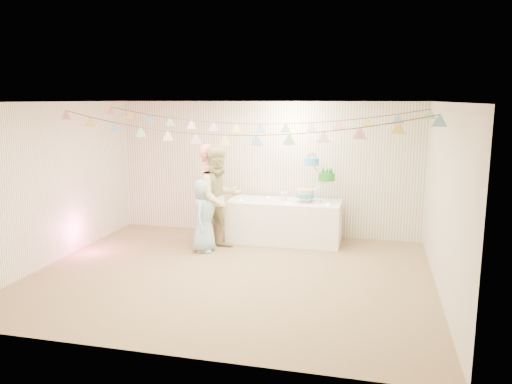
% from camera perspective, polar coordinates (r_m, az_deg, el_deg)
% --- Properties ---
extents(floor, '(6.00, 6.00, 0.00)m').
position_cam_1_polar(floor, '(7.73, -2.87, -9.41)').
color(floor, olive).
rests_on(floor, ground).
extents(ceiling, '(6.00, 6.00, 0.00)m').
position_cam_1_polar(ceiling, '(7.27, -3.06, 10.24)').
color(ceiling, white).
rests_on(ceiling, ground).
extents(back_wall, '(6.00, 6.00, 0.00)m').
position_cam_1_polar(back_wall, '(9.78, 1.20, 2.69)').
color(back_wall, white).
rests_on(back_wall, ground).
extents(front_wall, '(6.00, 6.00, 0.00)m').
position_cam_1_polar(front_wall, '(5.10, -10.99, -4.86)').
color(front_wall, white).
rests_on(front_wall, ground).
extents(left_wall, '(5.00, 5.00, 0.00)m').
position_cam_1_polar(left_wall, '(8.72, -22.23, 0.94)').
color(left_wall, white).
rests_on(left_wall, ground).
extents(right_wall, '(5.00, 5.00, 0.00)m').
position_cam_1_polar(right_wall, '(7.15, 20.75, -0.93)').
color(right_wall, white).
rests_on(right_wall, ground).
extents(table, '(2.08, 0.83, 0.78)m').
position_cam_1_polar(table, '(9.36, 3.26, -3.36)').
color(table, white).
rests_on(table, floor).
extents(cake_stand, '(0.76, 0.45, 0.85)m').
position_cam_1_polar(cake_stand, '(9.17, 6.75, 1.29)').
color(cake_stand, silver).
rests_on(cake_stand, table).
extents(cake_bottom, '(0.31, 0.31, 0.15)m').
position_cam_1_polar(cake_bottom, '(9.19, 5.74, -0.81)').
color(cake_bottom, teal).
rests_on(cake_bottom, cake_stand).
extents(cake_middle, '(0.27, 0.27, 0.22)m').
position_cam_1_polar(cake_middle, '(9.25, 7.92, 0.92)').
color(cake_middle, '#1B7E1D').
rests_on(cake_middle, cake_stand).
extents(cake_top_tier, '(0.25, 0.25, 0.19)m').
position_cam_1_polar(cake_top_tier, '(9.12, 6.38, 2.53)').
color(cake_top_tier, '#44ADD6').
rests_on(cake_top_tier, cake_stand).
extents(platter, '(0.30, 0.30, 0.02)m').
position_cam_1_polar(platter, '(9.36, -0.60, -1.03)').
color(platter, white).
rests_on(platter, table).
extents(posy, '(0.15, 0.15, 0.17)m').
position_cam_1_polar(posy, '(9.31, 3.18, -0.63)').
color(posy, white).
rests_on(posy, table).
extents(person_adult_a, '(0.63, 0.78, 1.85)m').
position_cam_1_polar(person_adult_a, '(9.12, -5.17, -0.32)').
color(person_adult_a, '#F28B7F').
rests_on(person_adult_a, floor).
extents(person_adult_b, '(1.11, 1.14, 1.86)m').
position_cam_1_polar(person_adult_b, '(8.78, -4.22, -0.70)').
color(person_adult_b, tan).
rests_on(person_adult_b, floor).
extents(person_child, '(0.43, 0.65, 1.30)m').
position_cam_1_polar(person_child, '(8.75, -5.96, -2.63)').
color(person_child, '#8EB8C9').
rests_on(person_child, floor).
extents(bunting_back, '(5.60, 1.10, 0.40)m').
position_cam_1_polar(bunting_back, '(8.33, -0.86, 8.57)').
color(bunting_back, pink).
rests_on(bunting_back, ceiling).
extents(bunting_front, '(5.60, 0.90, 0.36)m').
position_cam_1_polar(bunting_front, '(7.08, -3.51, 7.96)').
color(bunting_front, '#72A5E5').
rests_on(bunting_front, ceiling).
extents(tealight_0, '(0.04, 0.04, 0.03)m').
position_cam_1_polar(tealight_0, '(9.30, -1.73, -0.89)').
color(tealight_0, '#FFD88C').
rests_on(tealight_0, table).
extents(tealight_1, '(0.04, 0.04, 0.03)m').
position_cam_1_polar(tealight_1, '(9.51, 1.41, -0.63)').
color(tealight_1, '#FFD88C').
rests_on(tealight_1, table).
extents(tealight_2, '(0.04, 0.04, 0.03)m').
position_cam_1_polar(tealight_2, '(9.04, 3.66, -1.24)').
color(tealight_2, '#FFD88C').
rests_on(tealight_2, table).
extents(tealight_3, '(0.04, 0.04, 0.03)m').
position_cam_1_polar(tealight_3, '(9.43, 5.62, -0.77)').
color(tealight_3, '#FFD88C').
rests_on(tealight_3, table).
extents(tealight_4, '(0.04, 0.04, 0.03)m').
position_cam_1_polar(tealight_4, '(8.99, 8.23, -1.40)').
color(tealight_4, '#FFD88C').
rests_on(tealight_4, table).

